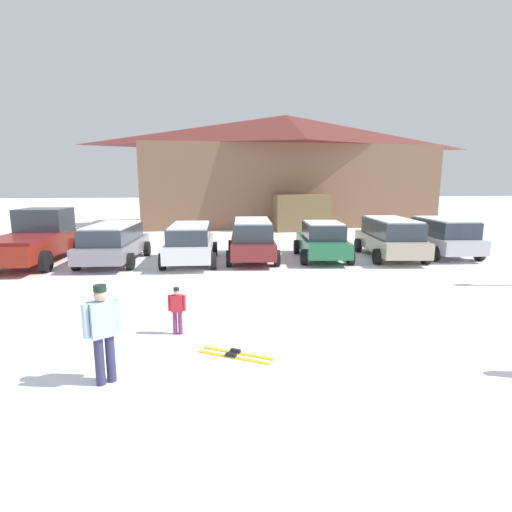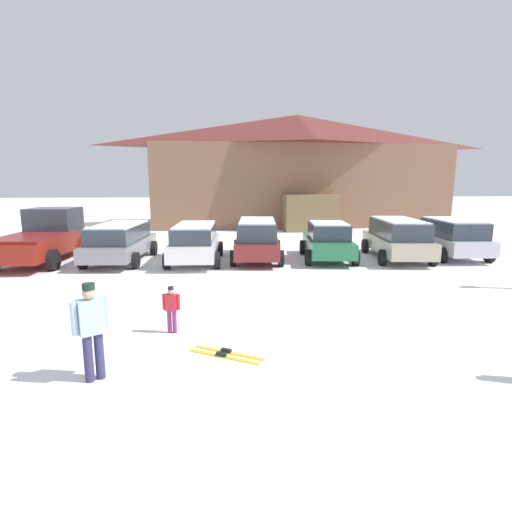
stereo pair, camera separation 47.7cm
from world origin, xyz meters
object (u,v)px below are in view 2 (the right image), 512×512
(ski_lodge, at_px, (296,170))
(pickup_truck, at_px, (46,237))
(parked_maroon_van, at_px, (257,238))
(parked_green_coupe, at_px, (328,241))
(parked_silver_wagon, at_px, (452,237))
(skier_adult_in_blue_parka, at_px, (92,326))
(parked_grey_wagon, at_px, (120,241))
(parked_beige_suv, at_px, (397,238))
(skier_child_in_red_jacket, at_px, (171,307))
(parked_white_suv, at_px, (195,241))
(pair_of_skis, at_px, (226,354))

(ski_lodge, height_order, pickup_truck, ski_lodge)
(parked_maroon_van, xyz_separation_m, parked_green_coupe, (2.97, -0.25, -0.11))
(parked_silver_wagon, relative_size, skier_adult_in_blue_parka, 2.53)
(parked_grey_wagon, height_order, parked_green_coupe, parked_green_coupe)
(parked_green_coupe, bearing_deg, parked_maroon_van, 175.23)
(parked_beige_suv, distance_m, skier_adult_in_blue_parka, 13.75)
(parked_maroon_van, xyz_separation_m, skier_child_in_red_jacket, (-2.56, -8.15, -0.32))
(ski_lodge, xyz_separation_m, parked_white_suv, (-6.83, -14.88, -3.32))
(skier_child_in_red_jacket, bearing_deg, parked_green_coupe, 55.01)
(pickup_truck, bearing_deg, skier_adult_in_blue_parka, -64.07)
(parked_beige_suv, xyz_separation_m, pickup_truck, (-14.77, 0.83, 0.07))
(parked_grey_wagon, relative_size, parked_white_suv, 1.07)
(parked_grey_wagon, distance_m, parked_green_coupe, 8.65)
(parked_silver_wagon, xyz_separation_m, skier_child_in_red_jacket, (-11.11, -8.08, -0.31))
(ski_lodge, distance_m, skier_child_in_red_jacket, 24.01)
(parked_beige_suv, height_order, pickup_truck, pickup_truck)
(ski_lodge, relative_size, parked_green_coupe, 5.26)
(skier_adult_in_blue_parka, bearing_deg, parked_beige_suv, 45.93)
(parked_beige_suv, distance_m, pickup_truck, 14.79)
(parked_grey_wagon, xyz_separation_m, parked_maroon_van, (5.67, -0.08, 0.05))
(ski_lodge, bearing_deg, parked_green_coupe, -94.98)
(ski_lodge, height_order, parked_maroon_van, ski_lodge)
(parked_white_suv, relative_size, pair_of_skis, 3.11)
(pickup_truck, bearing_deg, skier_child_in_red_jacket, -54.31)
(pair_of_skis, bearing_deg, skier_child_in_red_jacket, 132.82)
(parked_white_suv, relative_size, pickup_truck, 0.79)
(ski_lodge, bearing_deg, parked_silver_wagon, -73.71)
(ski_lodge, xyz_separation_m, parked_green_coupe, (-1.29, -14.84, -3.36))
(parked_green_coupe, distance_m, parked_silver_wagon, 5.58)
(parked_white_suv, xyz_separation_m, parked_green_coupe, (5.54, 0.04, -0.05))
(pair_of_skis, bearing_deg, skier_adult_in_blue_parka, -160.30)
(ski_lodge, xyz_separation_m, parked_silver_wagon, (4.28, -14.66, -3.27))
(parked_beige_suv, bearing_deg, pair_of_skis, -129.05)
(parked_silver_wagon, bearing_deg, parked_beige_suv, -174.71)
(parked_white_suv, bearing_deg, pair_of_skis, -82.68)
(parked_white_suv, bearing_deg, skier_adult_in_blue_parka, -95.85)
(parked_green_coupe, bearing_deg, parked_grey_wagon, 177.85)
(parked_maroon_van, distance_m, parked_silver_wagon, 8.55)
(parked_silver_wagon, bearing_deg, parked_green_coupe, -178.17)
(ski_lodge, relative_size, parked_white_suv, 4.90)
(parked_beige_suv, height_order, pair_of_skis, parked_beige_suv)
(parked_white_suv, height_order, pair_of_skis, parked_white_suv)
(parked_grey_wagon, relative_size, parked_beige_suv, 1.00)
(ski_lodge, xyz_separation_m, parked_grey_wagon, (-9.93, -14.51, -3.31))
(parked_green_coupe, xyz_separation_m, skier_child_in_red_jacket, (-5.53, -7.90, -0.22))
(ski_lodge, height_order, parked_silver_wagon, ski_lodge)
(parked_maroon_van, height_order, skier_child_in_red_jacket, parked_maroon_van)
(ski_lodge, relative_size, pickup_truck, 3.89)
(parked_grey_wagon, relative_size, skier_child_in_red_jacket, 4.60)
(parked_beige_suv, bearing_deg, parked_maroon_van, 177.05)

